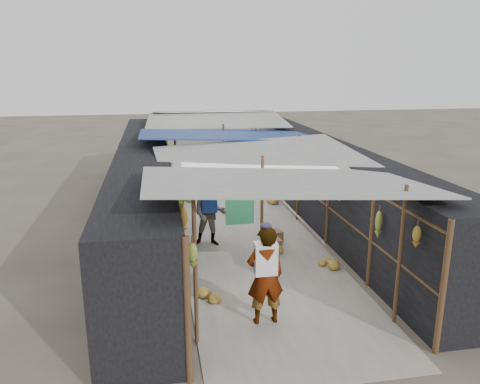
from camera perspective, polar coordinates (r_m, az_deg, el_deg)
ground at (r=8.67m, az=7.23°, el=-16.59°), size 80.00×80.00×0.00m
aisle_slab at (r=14.43m, az=-0.50°, el=-3.17°), size 3.60×16.00×0.02m
stall_left at (r=13.92m, az=-11.53°, el=0.73°), size 1.40×15.00×2.30m
stall_right at (r=14.81m, az=9.84°, el=1.67°), size 1.40×15.00×2.30m
crate_near at (r=12.56m, az=3.95°, el=-5.39°), size 0.57×0.50×0.29m
crate_mid at (r=11.99m, az=3.78°, el=-6.41°), size 0.51×0.43×0.29m
crate_back at (r=18.28m, az=-6.50°, el=1.09°), size 0.43×0.36×0.27m
black_basin at (r=19.07m, az=-0.31°, el=1.66°), size 0.67×0.67×0.20m
vendor_elderly at (r=8.46m, az=3.10°, el=-10.16°), size 0.70×0.47×1.86m
shopper_blue at (r=12.05m, az=-3.77°, el=-2.60°), size 0.96×0.82×1.76m
vendor_seated at (r=17.35m, az=3.39°, el=1.58°), size 0.53×0.71×0.97m
market_canopy at (r=14.19m, az=-0.63°, el=6.50°), size 5.62×15.20×2.77m
hanging_bananas at (r=14.00m, az=-1.05°, el=3.22°), size 3.95×13.81×0.83m
floor_bananas at (r=13.87m, az=1.17°, el=-3.42°), size 3.62×9.18×0.27m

